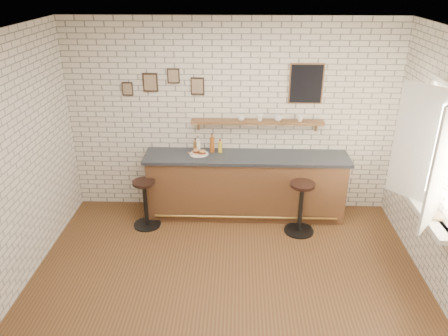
{
  "coord_description": "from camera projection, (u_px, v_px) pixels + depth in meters",
  "views": [
    {
      "loc": [
        0.12,
        -4.38,
        3.59
      ],
      "look_at": [
        -0.07,
        0.9,
        1.17
      ],
      "focal_mm": 35.0,
      "sensor_mm": 36.0,
      "label": 1
    }
  ],
  "objects": [
    {
      "name": "condiment_bottle_yellow",
      "position": [
        220.0,
        147.0,
        6.69
      ],
      "size": [
        0.06,
        0.06,
        0.21
      ],
      "color": "gold",
      "rests_on": "bar_counter"
    },
    {
      "name": "bitters_bottle_brown",
      "position": [
        196.0,
        146.0,
        6.7
      ],
      "size": [
        0.07,
        0.07,
        0.22
      ],
      "color": "brown",
      "rests_on": "bar_counter"
    },
    {
      "name": "book_upper",
      "position": [
        429.0,
        214.0,
        5.13
      ],
      "size": [
        0.18,
        0.25,
        0.02
      ],
      "primitive_type": "imported",
      "rotation": [
        0.0,
        0.0,
        0.02
      ],
      "color": "tan",
      "rests_on": "book_lower"
    },
    {
      "name": "ground",
      "position": [
        227.0,
        282.0,
        5.48
      ],
      "size": [
        5.0,
        5.0,
        0.0
      ],
      "primitive_type": "plane",
      "color": "brown",
      "rests_on": "ground"
    },
    {
      "name": "shelf_cup_a",
      "position": [
        241.0,
        118.0,
        6.56
      ],
      "size": [
        0.15,
        0.15,
        0.09
      ],
      "primitive_type": "imported",
      "rotation": [
        0.0,
        0.0,
        0.61
      ],
      "color": "white",
      "rests_on": "wall_shelf"
    },
    {
      "name": "shelf_cup_c",
      "position": [
        278.0,
        118.0,
        6.54
      ],
      "size": [
        0.13,
        0.13,
        0.1
      ],
      "primitive_type": "imported",
      "rotation": [
        0.0,
        0.0,
        1.62
      ],
      "color": "white",
      "rests_on": "wall_shelf"
    },
    {
      "name": "bitters_bottle_amber",
      "position": [
        212.0,
        145.0,
        6.68
      ],
      "size": [
        0.07,
        0.07,
        0.3
      ],
      "color": "#924917",
      "rests_on": "bar_counter"
    },
    {
      "name": "casement_window",
      "position": [
        434.0,
        155.0,
        4.99
      ],
      "size": [
        0.4,
        1.3,
        1.56
      ],
      "color": "white",
      "rests_on": "ground"
    },
    {
      "name": "ciabatta_sandwich",
      "position": [
        199.0,
        151.0,
        6.63
      ],
      "size": [
        0.21,
        0.15,
        0.07
      ],
      "color": "tan",
      "rests_on": "sandwich_plate"
    },
    {
      "name": "potato_chips",
      "position": [
        197.0,
        153.0,
        6.64
      ],
      "size": [
        0.26,
        0.18,
        0.0
      ],
      "color": "#CC8D48",
      "rests_on": "sandwich_plate"
    },
    {
      "name": "sandwich_plate",
      "position": [
        199.0,
        154.0,
        6.64
      ],
      "size": [
        0.28,
        0.28,
        0.01
      ],
      "primitive_type": "cylinder",
      "color": "white",
      "rests_on": "bar_counter"
    },
    {
      "name": "window_sill",
      "position": [
        425.0,
        211.0,
        5.3
      ],
      "size": [
        0.2,
        1.35,
        0.06
      ],
      "color": "white",
      "rests_on": "ground"
    },
    {
      "name": "wall_shelf",
      "position": [
        257.0,
        122.0,
        6.58
      ],
      "size": [
        2.0,
        0.18,
        0.18
      ],
      "color": "brown",
      "rests_on": "ground"
    },
    {
      "name": "bitters_bottle_white",
      "position": [
        198.0,
        146.0,
        6.69
      ],
      "size": [
        0.06,
        0.06,
        0.25
      ],
      "color": "white",
      "rests_on": "bar_counter"
    },
    {
      "name": "bar_stool_right",
      "position": [
        301.0,
        206.0,
        6.37
      ],
      "size": [
        0.45,
        0.45,
        0.8
      ],
      "color": "black",
      "rests_on": "ground"
    },
    {
      "name": "back_wall_decor",
      "position": [
        247.0,
        84.0,
        6.42
      ],
      "size": [
        2.96,
        0.02,
        0.56
      ],
      "color": "black",
      "rests_on": "ground"
    },
    {
      "name": "bar_counter",
      "position": [
        246.0,
        185.0,
        6.81
      ],
      "size": [
        3.1,
        0.65,
        1.01
      ],
      "color": "brown",
      "rests_on": "ground"
    },
    {
      "name": "shelf_cup_d",
      "position": [
        300.0,
        118.0,
        6.53
      ],
      "size": [
        0.12,
        0.12,
        0.09
      ],
      "primitive_type": "imported",
      "rotation": [
        0.0,
        0.0,
        0.28
      ],
      "color": "white",
      "rests_on": "wall_shelf"
    },
    {
      "name": "bar_stool_left",
      "position": [
        145.0,
        202.0,
        6.53
      ],
      "size": [
        0.42,
        0.42,
        0.75
      ],
      "color": "black",
      "rests_on": "ground"
    },
    {
      "name": "book_lower",
      "position": [
        429.0,
        215.0,
        5.14
      ],
      "size": [
        0.2,
        0.25,
        0.02
      ],
      "primitive_type": "imported",
      "rotation": [
        0.0,
        0.0,
        -0.14
      ],
      "color": "tan",
      "rests_on": "window_sill"
    },
    {
      "name": "shelf_cup_b",
      "position": [
        260.0,
        118.0,
        6.55
      ],
      "size": [
        0.12,
        0.12,
        0.09
      ],
      "primitive_type": "imported",
      "rotation": [
        0.0,
        0.0,
        1.33
      ],
      "color": "white",
      "rests_on": "wall_shelf"
    }
  ]
}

